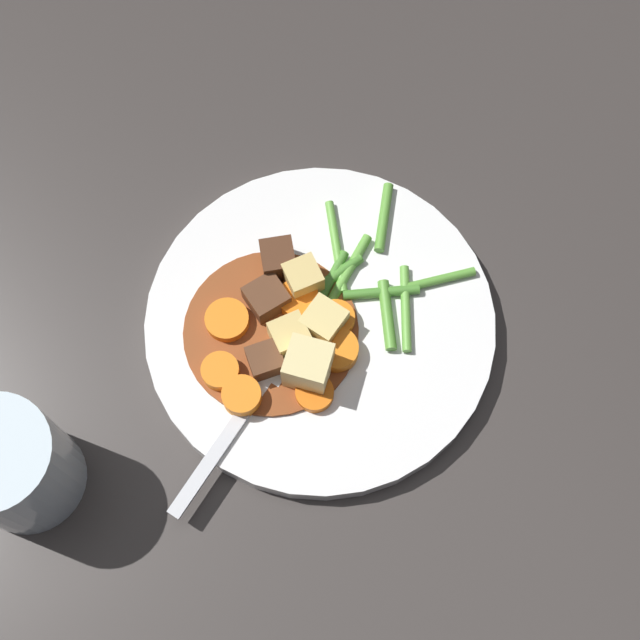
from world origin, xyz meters
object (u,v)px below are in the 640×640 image
object	(u,v)px
potato_chunk_1	(308,366)
potato_chunk_2	(318,324)
carrot_slice_1	(298,300)
potato_chunk_3	(306,278)
dinner_plate	(320,324)
water_glass	(12,466)
potato_chunk_0	(290,336)
carrot_slice_3	(337,350)
carrot_slice_4	(315,393)
carrot_slice_0	(227,321)
carrot_slice_6	(242,396)
fork	(249,404)
meat_chunk_0	(266,361)
meat_chunk_2	(267,298)
carrot_slice_5	(221,372)
meat_chunk_1	(278,260)
carrot_slice_2	(336,319)

from	to	relation	value
potato_chunk_1	potato_chunk_2	size ratio (longest dim) A/B	1.29
carrot_slice_1	potato_chunk_3	bearing A→B (deg)	-134.59
dinner_plate	carrot_slice_1	bearing A→B (deg)	-64.95
dinner_plate	water_glass	world-z (taller)	water_glass
potato_chunk_0	potato_chunk_2	distance (m)	0.02
carrot_slice_3	potato_chunk_0	xyz separation A→B (m)	(0.03, -0.02, 0.01)
carrot_slice_4	carrot_slice_3	bearing A→B (deg)	-141.36
potato_chunk_3	potato_chunk_0	bearing A→B (deg)	51.64
potato_chunk_0	potato_chunk_3	distance (m)	0.05
carrot_slice_0	carrot_slice_6	size ratio (longest dim) A/B	1.15
fork	water_glass	world-z (taller)	water_glass
carrot_slice_0	meat_chunk_0	world-z (taller)	meat_chunk_0
meat_chunk_2	dinner_plate	bearing A→B (deg)	136.69
potato_chunk_2	potato_chunk_3	bearing A→B (deg)	-100.15
carrot_slice_3	carrot_slice_5	bearing A→B (deg)	-12.99
carrot_slice_1	fork	xyz separation A→B (m)	(0.06, 0.06, -0.00)
potato_chunk_0	potato_chunk_1	size ratio (longest dim) A/B	0.73
carrot_slice_1	carrot_slice_3	size ratio (longest dim) A/B	0.94
meat_chunk_1	carrot_slice_4	bearing A→B (deg)	80.79
carrot_slice_3	water_glass	bearing A→B (deg)	-2.02
carrot_slice_0	carrot_slice_1	bearing A→B (deg)	173.02
carrot_slice_2	potato_chunk_0	distance (m)	0.04
meat_chunk_0	water_glass	distance (m)	0.19
carrot_slice_6	potato_chunk_1	size ratio (longest dim) A/B	0.80
dinner_plate	carrot_slice_2	xyz separation A→B (m)	(-0.01, 0.01, 0.01)
potato_chunk_3	water_glass	world-z (taller)	water_glass
potato_chunk_2	meat_chunk_1	size ratio (longest dim) A/B	1.02
carrot_slice_4	meat_chunk_2	size ratio (longest dim) A/B	1.01
carrot_slice_5	meat_chunk_2	distance (m)	0.06
meat_chunk_2	carrot_slice_1	bearing A→B (deg)	156.07
potato_chunk_2	meat_chunk_2	xyz separation A→B (m)	(0.03, -0.04, -0.00)
potato_chunk_0	meat_chunk_2	xyz separation A→B (m)	(0.00, -0.04, -0.00)
carrot_slice_1	fork	distance (m)	0.09
carrot_slice_0	water_glass	size ratio (longest dim) A/B	0.37
carrot_slice_0	meat_chunk_2	world-z (taller)	meat_chunk_2
potato_chunk_2	water_glass	bearing A→B (deg)	3.39
carrot_slice_6	meat_chunk_2	world-z (taller)	meat_chunk_2
dinner_plate	meat_chunk_1	xyz separation A→B (m)	(0.01, -0.05, 0.02)
carrot_slice_0	potato_chunk_1	world-z (taller)	potato_chunk_1
dinner_plate	carrot_slice_4	world-z (taller)	carrot_slice_4
meat_chunk_0	fork	distance (m)	0.03
carrot_slice_6	potato_chunk_3	world-z (taller)	potato_chunk_3
carrot_slice_0	fork	bearing A→B (deg)	81.47
carrot_slice_6	fork	bearing A→B (deg)	114.63
potato_chunk_2	water_glass	world-z (taller)	water_glass
meat_chunk_2	fork	bearing A→B (deg)	57.56
carrot_slice_0	carrot_slice_1	size ratio (longest dim) A/B	1.07
carrot_slice_0	meat_chunk_1	world-z (taller)	meat_chunk_1
potato_chunk_0	potato_chunk_3	size ratio (longest dim) A/B	0.99
carrot_slice_3	carrot_slice_1	bearing A→B (deg)	-78.64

